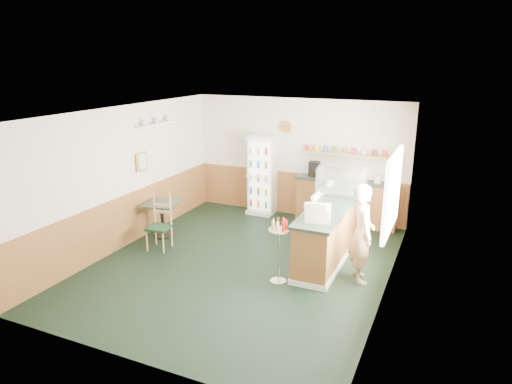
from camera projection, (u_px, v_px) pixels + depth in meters
The scene contains 13 objects.
ground at pixel (242, 264), 8.19m from camera, with size 6.00×6.00×0.00m, color black.
room_envelope at pixel (247, 171), 8.49m from camera, with size 5.04×6.02×2.72m.
service_counter at pixel (332, 231), 8.47m from camera, with size 0.68×3.01×1.01m.
back_counter at pixel (346, 200), 10.02m from camera, with size 2.24×0.42×1.69m.
drinks_fridge at pixel (262, 175), 10.63m from camera, with size 0.61×0.53×1.85m.
display_case at pixel (342, 182), 8.74m from camera, with size 0.93×0.49×0.53m.
cash_register at pixel (318, 213), 7.42m from camera, with size 0.40×0.42×0.23m, color beige.
shopkeeper at pixel (362, 233), 7.37m from camera, with size 0.55×0.40×1.65m, color tan.
condiment_stand at pixel (279, 242), 7.34m from camera, with size 0.34×0.34×1.07m.
newspaper_rack at pixel (315, 216), 8.64m from camera, with size 0.09×0.44×0.88m.
cafe_table at pixel (162, 213), 9.30m from camera, with size 0.79×0.79×0.73m.
cafe_chair at pixel (161, 220), 8.75m from camera, with size 0.45×0.45×1.09m.
dog_doorstop at pixel (302, 249), 8.51m from camera, with size 0.22×0.29×0.27m.
Camera 1 is at (3.28, -6.74, 3.55)m, focal length 32.00 mm.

